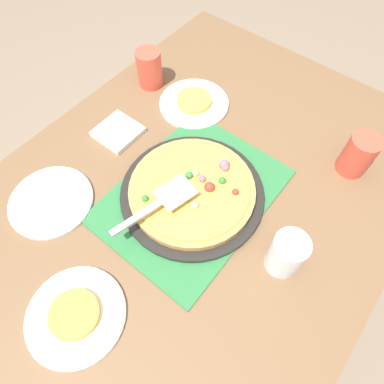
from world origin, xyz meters
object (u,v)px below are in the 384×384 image
Objects in this scene: plate_side at (51,201)px; pizza_server at (160,203)px; served_slice_left at (74,314)px; cup_far at (358,155)px; napkin_stack at (118,132)px; cup_corner at (286,254)px; pizza_pan at (192,193)px; served_slice_right at (194,100)px; cup_near at (149,69)px; plate_far_right at (194,104)px; plate_near_left at (76,316)px; pizza at (193,189)px.

pizza_server is (-0.15, 0.25, 0.06)m from plate_side.
served_slice_left is at bearing 60.68° from plate_side.
napkin_stack is at bearing -62.12° from cup_far.
served_slice_left is at bearing 3.00° from pizza_server.
cup_corner is at bearing 143.19° from served_slice_left.
pizza_pan is 1.73× the size of plate_side.
cup_corner is 1.00× the size of napkin_stack.
served_slice_right reaches higher than plate_side.
pizza_server is (0.44, -0.31, 0.01)m from cup_far.
served_slice_left is (0.40, -0.01, 0.01)m from pizza_pan.
cup_far is (-0.09, 0.67, 0.00)m from cup_near.
plate_far_right is (-0.27, -0.21, -0.01)m from pizza_pan.
served_slice_right reaches higher than plate_far_right.
pizza_pan is at bearing -39.75° from cup_far.
served_slice_right is 0.47× the size of pizza_server.
plate_side is at bearing -8.02° from served_slice_right.
plate_far_right is (-0.67, -0.20, 0.00)m from plate_near_left.
served_slice_left is at bearing 90.00° from plate_near_left.
cup_far is at bearing 158.32° from served_slice_left.
pizza is 1.50× the size of plate_side.
cup_corner is at bearing 86.96° from pizza.
plate_side is at bearing -48.27° from pizza.
cup_far is at bearing 99.16° from plate_far_right.
served_slice_right is at bearing 93.98° from cup_near.
plate_side is at bearing -8.02° from plate_far_right.
pizza_pan is 3.17× the size of cup_far.
cup_far is at bearing 140.21° from pizza.
cup_far reaches higher than pizza_server.
cup_near is (0.01, -0.17, 0.04)m from served_slice_right.
plate_near_left is 0.70m from plate_far_right.
plate_far_right is 0.01m from served_slice_right.
cup_near is 1.00× the size of cup_corner.
served_slice_right is at bearing 171.98° from plate_side.
served_slice_left reaches higher than plate_near_left.
cup_corner is (0.01, 0.28, 0.05)m from pizza_pan.
plate_near_left is 1.83× the size of cup_far.
pizza_pan reaches higher than plate_side.
plate_far_right is at bearing -142.26° from pizza.
cup_near reaches higher than served_slice_left.
pizza is 3.00× the size of served_slice_left.
napkin_stack is (0.24, -0.10, -0.01)m from served_slice_right.
plate_far_right is at bearing 93.98° from cup_near.
served_slice_left reaches higher than plate_side.
pizza is 0.46m from cup_near.
pizza_server reaches higher than pizza_pan.
cup_near is at bearing -150.49° from served_slice_left.
cup_corner is at bearing 143.19° from plate_near_left.
cup_far reaches higher than served_slice_left.
pizza_server is 0.32m from napkin_stack.
pizza_server is at bearing 120.93° from plate_side.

